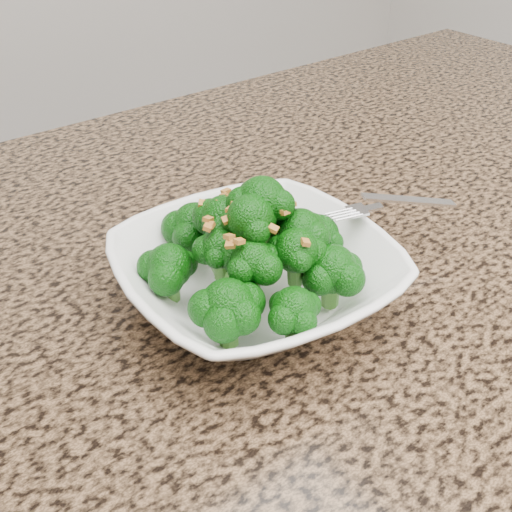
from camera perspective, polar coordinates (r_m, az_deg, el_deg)
granite_counter at (r=0.60m, az=6.92°, el=-4.50°), size 1.64×1.04×0.03m
bowl at (r=0.56m, az=0.00°, el=-1.82°), size 0.26×0.26×0.06m
broccoli_pile at (r=0.52m, az=0.00°, el=4.20°), size 0.21×0.21×0.08m
garlic_topping at (r=0.50m, az=0.00°, el=8.34°), size 0.12×0.12×0.01m
fork at (r=0.60m, az=10.47°, el=4.29°), size 0.16×0.09×0.01m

